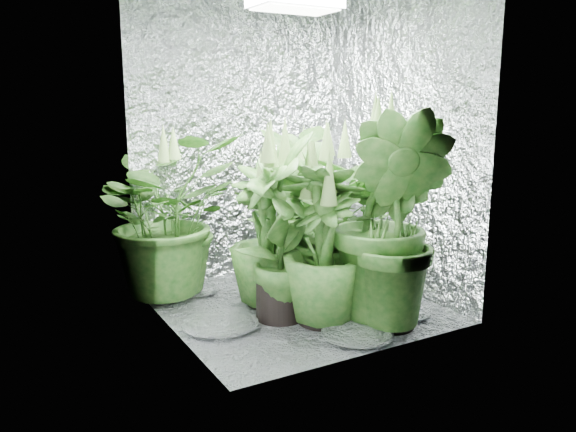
% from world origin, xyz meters
% --- Properties ---
extents(ground, '(1.60, 1.60, 0.00)m').
position_xyz_m(ground, '(0.00, 0.00, 0.00)').
color(ground, silver).
rests_on(ground, ground).
extents(walls, '(1.62, 1.62, 2.00)m').
position_xyz_m(walls, '(0.00, 0.00, 1.00)').
color(walls, silver).
rests_on(walls, ground).
extents(grow_lamp, '(0.50, 0.30, 0.22)m').
position_xyz_m(grow_lamp, '(0.00, 0.00, 1.83)').
color(grow_lamp, gray).
rests_on(grow_lamp, ceiling).
extents(plant_a, '(1.16, 1.16, 1.14)m').
position_xyz_m(plant_a, '(-0.64, 0.56, 0.55)').
color(plant_a, black).
rests_on(plant_a, ground).
extents(plant_b, '(0.66, 0.66, 1.00)m').
position_xyz_m(plant_b, '(0.25, 0.64, 0.45)').
color(plant_b, black).
rests_on(plant_b, ground).
extents(plant_c, '(0.71, 0.71, 1.11)m').
position_xyz_m(plant_c, '(0.31, 0.45, 0.51)').
color(plant_c, black).
rests_on(plant_c, ground).
extents(plant_d, '(0.71, 0.71, 1.01)m').
position_xyz_m(plant_d, '(0.01, -0.33, 0.45)').
color(plant_d, black).
rests_on(plant_d, ground).
extents(plant_e, '(1.00, 1.00, 1.18)m').
position_xyz_m(plant_e, '(0.25, -0.13, 0.56)').
color(plant_e, black).
rests_on(plant_e, ground).
extents(plant_f, '(0.74, 0.74, 1.17)m').
position_xyz_m(plant_f, '(-0.18, -0.15, 0.55)').
color(plant_f, black).
rests_on(plant_f, ground).
extents(plant_g, '(0.89, 0.89, 1.32)m').
position_xyz_m(plant_g, '(0.30, -0.55, 0.61)').
color(plant_g, black).
rests_on(plant_g, ground).
extents(plant_h, '(0.56, 0.56, 0.96)m').
position_xyz_m(plant_h, '(-0.13, 0.10, 0.44)').
color(plant_h, black).
rests_on(plant_h, ground).
extents(circulation_fan, '(0.16, 0.26, 0.31)m').
position_xyz_m(circulation_fan, '(0.63, 0.48, 0.13)').
color(circulation_fan, black).
rests_on(circulation_fan, ground).
extents(plant_label, '(0.05, 0.03, 0.07)m').
position_xyz_m(plant_label, '(0.37, -0.58, 0.30)').
color(plant_label, white).
rests_on(plant_label, plant_g).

